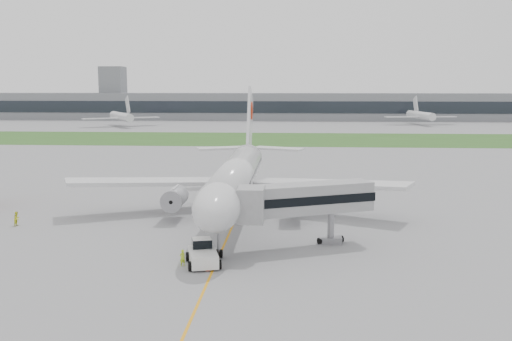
# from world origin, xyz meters

# --- Properties ---
(ground) EXTENTS (600.00, 600.00, 0.00)m
(ground) POSITION_xyz_m (0.00, 0.00, 0.00)
(ground) COLOR gray
(ground) RESTS_ON ground
(apron_markings) EXTENTS (70.00, 70.00, 0.04)m
(apron_markings) POSITION_xyz_m (0.00, -5.00, 0.00)
(apron_markings) COLOR orange
(apron_markings) RESTS_ON ground
(grass_strip) EXTENTS (600.00, 50.00, 0.02)m
(grass_strip) POSITION_xyz_m (0.00, 120.00, 0.01)
(grass_strip) COLOR #2F541F
(grass_strip) RESTS_ON ground
(terminal_building) EXTENTS (320.00, 22.30, 14.00)m
(terminal_building) POSITION_xyz_m (0.00, 229.87, 7.00)
(terminal_building) COLOR gray
(terminal_building) RESTS_ON ground
(control_tower) EXTENTS (12.00, 12.00, 56.00)m
(control_tower) POSITION_xyz_m (-90.00, 232.00, 0.00)
(control_tower) COLOR gray
(control_tower) RESTS_ON ground
(airliner) EXTENTS (48.13, 53.95, 17.88)m
(airliner) POSITION_xyz_m (0.00, 4.87, 5.66)
(airliner) COLOR silver
(airliner) RESTS_ON ground
(pushback_tug) EXTENTS (4.17, 5.29, 2.44)m
(pushback_tug) POSITION_xyz_m (-1.29, -17.24, 1.12)
(pushback_tug) COLOR white
(pushback_tug) RESTS_ON ground
(jet_bridge) EXTENTS (15.31, 10.06, 7.40)m
(jet_bridge) POSITION_xyz_m (8.52, -10.84, 5.47)
(jet_bridge) COLOR #A0A0A2
(jet_bridge) RESTS_ON ground
(safety_cone_left) EXTENTS (0.39, 0.39, 0.53)m
(safety_cone_left) POSITION_xyz_m (-0.50, -19.27, 0.27)
(safety_cone_left) COLOR #F2320C
(safety_cone_left) RESTS_ON ground
(safety_cone_right) EXTENTS (0.35, 0.35, 0.48)m
(safety_cone_right) POSITION_xyz_m (0.50, -18.03, 0.24)
(safety_cone_right) COLOR #F2320C
(safety_cone_right) RESTS_ON ground
(ground_crew_near) EXTENTS (0.74, 0.71, 1.70)m
(ground_crew_near) POSITION_xyz_m (-3.23, -17.98, 0.85)
(ground_crew_near) COLOR #B8DC24
(ground_crew_near) RESTS_ON ground
(ground_crew_far) EXTENTS (0.79, 0.97, 1.87)m
(ground_crew_far) POSITION_xyz_m (-27.78, -3.03, 0.93)
(ground_crew_far) COLOR yellow
(ground_crew_far) RESTS_ON ground
(distant_aircraft_left) EXTENTS (44.06, 42.67, 12.86)m
(distant_aircraft_left) POSITION_xyz_m (-68.44, 174.76, 0.00)
(distant_aircraft_left) COLOR silver
(distant_aircraft_left) RESTS_ON ground
(distant_aircraft_right) EXTENTS (36.77, 33.49, 12.60)m
(distant_aircraft_right) POSITION_xyz_m (65.74, 195.05, 0.00)
(distant_aircraft_right) COLOR silver
(distant_aircraft_right) RESTS_ON ground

